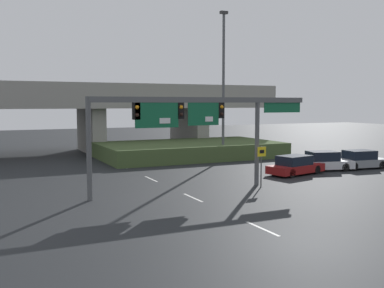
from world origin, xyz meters
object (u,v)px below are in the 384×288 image
at_px(highway_light_pole_near, 223,82).
at_px(signal_gantry, 195,115).
at_px(speed_limit_sign, 261,160).
at_px(parked_sedan_mid_right, 324,162).
at_px(parked_sedan_near_right, 295,166).
at_px(parked_sedan_far_right, 361,160).

bearing_deg(highway_light_pole_near, signal_gantry, -125.47).
height_order(signal_gantry, speed_limit_sign, signal_gantry).
bearing_deg(highway_light_pole_near, parked_sedan_mid_right, -65.76).
height_order(signal_gantry, highway_light_pole_near, highway_light_pole_near).
bearing_deg(parked_sedan_near_right, parked_sedan_far_right, -10.01).
bearing_deg(parked_sedan_mid_right, highway_light_pole_near, 127.95).
distance_m(highway_light_pole_near, parked_sedan_far_right, 13.55).
xyz_separation_m(parked_sedan_mid_right, parked_sedan_far_right, (3.39, -0.44, -0.01)).
xyz_separation_m(signal_gantry, parked_sedan_near_right, (9.30, 2.42, -3.85)).
bearing_deg(signal_gantry, parked_sedan_far_right, 9.63).
bearing_deg(parked_sedan_mid_right, parked_sedan_near_right, -153.82).
relative_size(highway_light_pole_near, parked_sedan_mid_right, 2.94).
relative_size(speed_limit_sign, parked_sedan_mid_right, 0.57).
bearing_deg(parked_sedan_near_right, speed_limit_sign, -160.80).
bearing_deg(signal_gantry, parked_sedan_near_right, 14.61).
distance_m(signal_gantry, parked_sedan_far_right, 16.69).
relative_size(speed_limit_sign, highway_light_pole_near, 0.19).
bearing_deg(speed_limit_sign, parked_sedan_near_right, 31.72).
xyz_separation_m(speed_limit_sign, highway_light_pole_near, (4.40, 12.80, 5.41)).
bearing_deg(speed_limit_sign, highway_light_pole_near, 71.04).
bearing_deg(signal_gantry, speed_limit_sign, -9.74).
height_order(parked_sedan_mid_right, parked_sedan_far_right, parked_sedan_mid_right).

